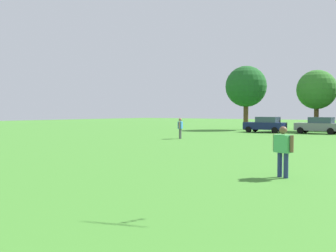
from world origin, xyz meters
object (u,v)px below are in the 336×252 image
object	(u,v)px
parked_car_navy_0	(265,124)
parked_car_gray_1	(318,125)
adult_bystander	(283,147)
tree_far_left	(246,87)
bystander_near_trees	(180,126)
tree_left	(317,90)

from	to	relation	value
parked_car_navy_0	parked_car_gray_1	world-z (taller)	same
adult_bystander	parked_car_navy_0	size ratio (longest dim) A/B	0.41
adult_bystander	tree_far_left	size ratio (longest dim) A/B	0.22
parked_car_navy_0	tree_far_left	world-z (taller)	tree_far_left
bystander_near_trees	tree_far_left	distance (m)	18.62
adult_bystander	bystander_near_trees	world-z (taller)	adult_bystander
tree_far_left	tree_left	bearing A→B (deg)	13.28
adult_bystander	bystander_near_trees	xyz separation A→B (m)	(-13.55, 13.74, -0.03)
adult_bystander	tree_left	size ratio (longest dim) A/B	0.25
parked_car_navy_0	parked_car_gray_1	bearing A→B (deg)	-169.50
parked_car_gray_1	tree_left	world-z (taller)	tree_left
parked_car_gray_1	tree_left	xyz separation A→B (m)	(-1.70, 5.42, 3.89)
tree_far_left	tree_left	xyz separation A→B (m)	(7.91, 1.87, -0.55)
adult_bystander	parked_car_gray_1	size ratio (longest dim) A/B	0.41
adult_bystander	tree_far_left	distance (m)	35.75
bystander_near_trees	tree_far_left	size ratio (longest dim) A/B	0.22
adult_bystander	bystander_near_trees	size ratio (longest dim) A/B	1.03
parked_car_navy_0	tree_far_left	distance (m)	7.69
parked_car_gray_1	tree_left	distance (m)	6.88
adult_bystander	tree_far_left	world-z (taller)	tree_far_left
tree_left	bystander_near_trees	bearing A→B (deg)	-105.50
parked_car_navy_0	tree_far_left	bearing A→B (deg)	-46.04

